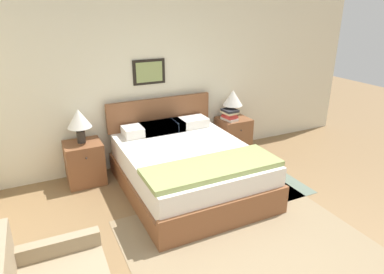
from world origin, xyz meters
The scene contains 13 objects.
wall_back centered at (0.00, 3.07, 1.30)m, with size 7.42×0.09×2.60m.
area_rug_main centered at (0.07, 0.65, 0.00)m, with size 2.49×2.00×0.01m.
area_rug_bedside centered at (1.15, 1.71, 0.00)m, with size 0.75×1.28×0.01m.
bed centered at (0.00, 1.97, 0.33)m, with size 1.66×2.09×1.05m.
nightstand_near_window centered at (-1.23, 2.76, 0.30)m, with size 0.50×0.47×0.60m.
nightstand_by_door centered at (1.23, 2.76, 0.30)m, with size 0.50×0.47×0.60m.
table_lamp_near_window centered at (-1.23, 2.79, 0.93)m, with size 0.33×0.33×0.48m.
table_lamp_by_door centered at (1.22, 2.79, 0.93)m, with size 0.33×0.33×0.48m.
book_thick_bottom centered at (1.12, 2.72, 0.62)m, with size 0.21×0.29×0.04m.
book_hardcover_middle centered at (1.12, 2.72, 0.66)m, with size 0.21×0.25×0.04m.
book_novel_upper centered at (1.12, 2.72, 0.70)m, with size 0.17×0.22×0.04m.
book_slim_near_top centered at (1.12, 2.72, 0.73)m, with size 0.24×0.26×0.03m.
book_paperback_top centered at (1.12, 2.72, 0.77)m, with size 0.22×0.25×0.04m.
Camera 1 is at (-1.77, -1.81, 2.39)m, focal length 32.00 mm.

